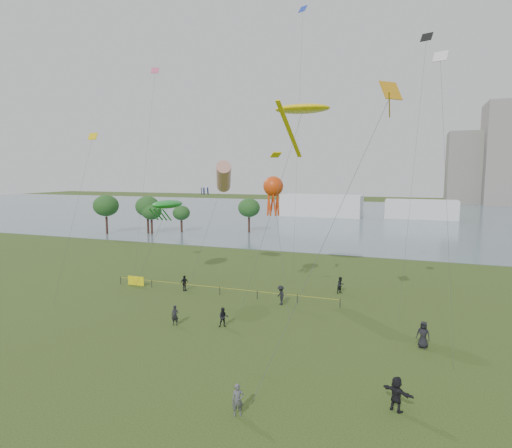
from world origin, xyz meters
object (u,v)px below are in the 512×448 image
(kite_octopus, at_px, (273,187))
(kite_stingray, at_px, (302,109))
(fence, at_px, (167,284))
(kite_flyer, at_px, (238,400))

(kite_octopus, bearing_deg, kite_stingray, 14.64)
(fence, distance_m, kite_octopus, 15.17)
(fence, distance_m, kite_flyer, 25.01)
(kite_octopus, bearing_deg, kite_flyer, -51.62)
(kite_stingray, bearing_deg, kite_octopus, -176.62)
(kite_flyer, xyz_separation_m, kite_stingray, (-2.13, 20.65, 17.16))
(kite_flyer, height_order, kite_octopus, kite_octopus)
(fence, distance_m, kite_stingray, 22.38)
(fence, relative_size, kite_stingray, 1.30)
(fence, relative_size, kite_octopus, 2.03)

